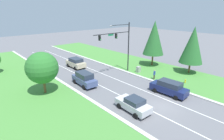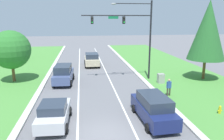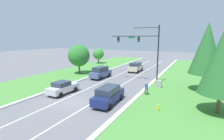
{
  "view_description": "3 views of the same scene",
  "coord_description": "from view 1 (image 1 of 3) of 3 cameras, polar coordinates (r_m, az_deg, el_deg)",
  "views": [
    {
      "loc": [
        -16.76,
        -9.81,
        10.85
      ],
      "look_at": [
        0.23,
        9.33,
        2.18
      ],
      "focal_mm": 28.0,
      "sensor_mm": 36.0,
      "label": 1
    },
    {
      "loc": [
        -1.38,
        -12.41,
        7.06
      ],
      "look_at": [
        1.51,
        8.17,
        2.14
      ],
      "focal_mm": 35.0,
      "sensor_mm": 36.0,
      "label": 2
    },
    {
      "loc": [
        11.94,
        -14.87,
        7.08
      ],
      "look_at": [
        -0.7,
        10.55,
        1.86
      ],
      "focal_mm": 28.0,
      "sensor_mm": 36.0,
      "label": 3
    }
  ],
  "objects": [
    {
      "name": "fire_hydrant",
      "position": [
        29.86,
        22.79,
        -3.42
      ],
      "size": [
        0.34,
        0.2,
        0.7
      ],
      "color": "gold",
      "rests_on": "ground_plane"
    },
    {
      "name": "pedestrian",
      "position": [
        29.67,
        13.66,
        -1.35
      ],
      "size": [
        0.42,
        0.3,
        1.69
      ],
      "rotation": [
        0.0,
        0.0,
        3.38
      ],
      "color": "#42382D",
      "rests_on": "ground_plane"
    },
    {
      "name": "navy_suv",
      "position": [
        25.09,
        18.11,
        -5.46
      ],
      "size": [
        2.23,
        5.08,
        1.9
      ],
      "rotation": [
        0.0,
        0.0,
        0.05
      ],
      "color": "navy",
      "rests_on": "ground_plane"
    },
    {
      "name": "curb_strip_right",
      "position": [
        26.73,
        22.71,
        -6.61
      ],
      "size": [
        0.5,
        90.0,
        0.15
      ],
      "color": "beige",
      "rests_on": "ground_plane"
    },
    {
      "name": "slate_blue_suv",
      "position": [
        26.98,
        -9.02,
        -2.81
      ],
      "size": [
        2.25,
        4.8,
        2.06
      ],
      "rotation": [
        0.0,
        0.0,
        -0.05
      ],
      "color": "#475684",
      "rests_on": "ground_plane"
    },
    {
      "name": "grass_verge_right",
      "position": [
        31.27,
        27.02,
        -3.65
      ],
      "size": [
        10.0,
        90.0,
        0.08
      ],
      "color": "#4C8E3D",
      "rests_on": "ground_plane"
    },
    {
      "name": "ground_plane",
      "position": [
        22.24,
        16.03,
        -11.28
      ],
      "size": [
        160.0,
        160.0,
        0.0
      ],
      "primitive_type": "plane",
      "color": "slate"
    },
    {
      "name": "traffic_signal_mast",
      "position": [
        30.59,
        2.74,
        9.43
      ],
      "size": [
        7.85,
        0.41,
        8.99
      ],
      "color": "black",
      "rests_on": "ground_plane"
    },
    {
      "name": "curb_strip_left",
      "position": [
        18.32,
        5.9,
        -17.42
      ],
      "size": [
        0.5,
        90.0,
        0.15
      ],
      "color": "beige",
      "rests_on": "ground_plane"
    },
    {
      "name": "champagne_suv",
      "position": [
        35.77,
        -11.73,
        2.35
      ],
      "size": [
        2.27,
        4.55,
        1.94
      ],
      "rotation": [
        0.0,
        0.0,
        0.01
      ],
      "color": "beige",
      "rests_on": "ground_plane"
    },
    {
      "name": "lane_stripe_inner_right",
      "position": [
        23.63,
        18.45,
        -9.66
      ],
      "size": [
        0.14,
        81.0,
        0.01
      ],
      "color": "white",
      "rests_on": "ground_plane"
    },
    {
      "name": "lane_stripe_inner_left",
      "position": [
        20.92,
        13.27,
        -13.07
      ],
      "size": [
        0.14,
        81.0,
        0.01
      ],
      "color": "white",
      "rests_on": "ground_plane"
    },
    {
      "name": "conifer_near_right_tree",
      "position": [
        33.97,
        24.84,
        7.39
      ],
      "size": [
        4.01,
        4.01,
        8.4
      ],
      "color": "brown",
      "rests_on": "ground_plane"
    },
    {
      "name": "silver_sedan",
      "position": [
        20.27,
        6.99,
        -11.06
      ],
      "size": [
        2.19,
        4.35,
        1.64
      ],
      "rotation": [
        0.0,
        0.0,
        -0.04
      ],
      "color": "silver",
      "rests_on": "ground_plane"
    },
    {
      "name": "oak_far_left_tree",
      "position": [
        24.93,
        -21.86,
        0.66
      ],
      "size": [
        4.26,
        4.26,
        5.83
      ],
      "color": "brown",
      "rests_on": "ground_plane"
    },
    {
      "name": "conifer_far_right_tree",
      "position": [
        36.45,
        13.57,
        10.16
      ],
      "size": [
        4.18,
        4.18,
        9.1
      ],
      "color": "brown",
      "rests_on": "ground_plane"
    },
    {
      "name": "utility_cabinet",
      "position": [
        32.63,
        8.61,
        0.13
      ],
      "size": [
        0.7,
        0.6,
        1.13
      ],
      "color": "#9E9E99",
      "rests_on": "ground_plane"
    }
  ]
}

